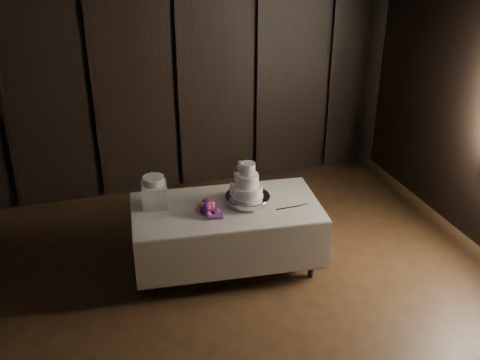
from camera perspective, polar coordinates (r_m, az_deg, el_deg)
name	(u,v)px	position (r m, az deg, el deg)	size (l,w,h in m)	color
room	(268,207)	(4.42, 2.88, -2.71)	(6.08, 7.08, 3.08)	black
display_table	(227,234)	(6.12, -1.35, -5.50)	(2.08, 1.23, 0.76)	silver
cake_stand	(247,200)	(5.98, 0.76, -2.01)	(0.48, 0.48, 0.09)	silver
wedding_cake	(245,184)	(5.87, 0.56, -0.43)	(0.36, 0.32, 0.38)	white
bouquet	(207,208)	(5.81, -3.40, -2.81)	(0.28, 0.38, 0.18)	#CE4881
box_pedestal	(155,195)	(5.97, -8.67, -1.53)	(0.26, 0.26, 0.25)	white
small_cake	(154,181)	(5.89, -8.78, -0.07)	(0.22, 0.22, 0.09)	white
cake_knife	(288,208)	(5.92, 4.90, -2.83)	(0.37, 0.02, 0.01)	silver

